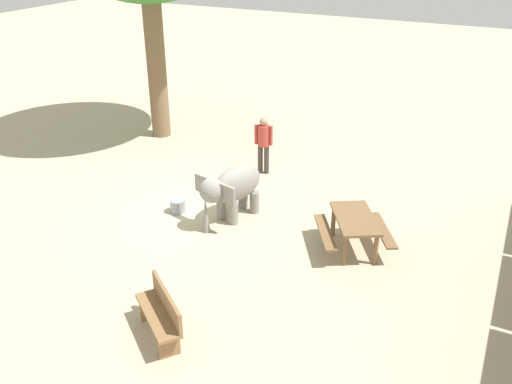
{
  "coord_description": "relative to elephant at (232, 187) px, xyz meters",
  "views": [
    {
      "loc": [
        9.94,
        6.48,
        6.41
      ],
      "look_at": [
        -0.14,
        1.46,
        0.8
      ],
      "focal_mm": 38.61,
      "sensor_mm": 36.0,
      "label": 1
    }
  ],
  "objects": [
    {
      "name": "ground_plane",
      "position": [
        0.09,
        -0.86,
        -0.81
      ],
      "size": [
        60.0,
        60.0,
        0.0
      ],
      "primitive_type": "plane",
      "color": "#BAA88C"
    },
    {
      "name": "elephant",
      "position": [
        0.0,
        0.0,
        0.0
      ],
      "size": [
        1.85,
        1.32,
        1.27
      ],
      "rotation": [
        0.0,
        0.0,
        6.01
      ],
      "color": "gray",
      "rests_on": "ground_plane"
    },
    {
      "name": "person_handler",
      "position": [
        -2.67,
        -0.48,
        0.13
      ],
      "size": [
        0.32,
        0.5,
        1.62
      ],
      "rotation": [
        0.0,
        0.0,
        0.21
      ],
      "color": "#3F3833",
      "rests_on": "ground_plane"
    },
    {
      "name": "wooden_bench",
      "position": [
        4.15,
        0.91,
        -0.34
      ],
      "size": [
        1.17,
        1.36,
        0.88
      ],
      "rotation": [
        0.0,
        0.0,
        4.06
      ],
      "color": "olive",
      "rests_on": "ground_plane"
    },
    {
      "name": "picnic_table_near",
      "position": [
        0.05,
        2.98,
        -0.23
      ],
      "size": [
        2.04,
        2.04,
        0.78
      ],
      "rotation": [
        0.0,
        0.0,
        3.67
      ],
      "color": "brown",
      "rests_on": "ground_plane"
    },
    {
      "name": "feed_bucket",
      "position": [
        0.33,
        -1.34,
        -0.65
      ],
      "size": [
        0.36,
        0.36,
        0.32
      ],
      "primitive_type": "cylinder",
      "color": "gray",
      "rests_on": "ground_plane"
    }
  ]
}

